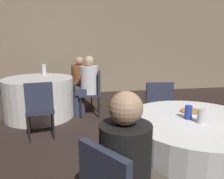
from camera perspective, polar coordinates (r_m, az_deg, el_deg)
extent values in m
cube|color=gray|center=(6.17, -0.98, 12.28)|extent=(16.00, 0.06, 2.80)
cylinder|color=white|center=(2.26, 20.18, -16.22)|extent=(1.24, 1.24, 0.75)
cylinder|color=white|center=(4.40, -18.47, -2.00)|extent=(1.29, 1.29, 0.75)
cube|color=#2D3347|center=(3.04, 13.02, -7.18)|extent=(0.43, 0.43, 0.04)
cube|color=#2D3347|center=(3.14, 12.27, -2.06)|extent=(0.38, 0.08, 0.43)
cylinder|color=black|center=(3.03, 16.90, -12.02)|extent=(0.03, 0.03, 0.40)
cylinder|color=black|center=(2.93, 10.54, -12.55)|extent=(0.03, 0.03, 0.40)
cylinder|color=black|center=(3.33, 14.80, -9.65)|extent=(0.03, 0.03, 0.40)
cylinder|color=black|center=(3.23, 9.00, -10.03)|extent=(0.03, 0.03, 0.40)
cube|color=#2D3347|center=(4.26, -5.81, -1.21)|extent=(0.43, 0.43, 0.04)
cube|color=#2D3347|center=(4.21, -3.43, 1.92)|extent=(0.08, 0.38, 0.43)
cylinder|color=black|center=(4.16, -8.14, -4.78)|extent=(0.03, 0.03, 0.40)
cylinder|color=black|center=(4.49, -7.88, -3.48)|extent=(0.03, 0.03, 0.40)
cylinder|color=black|center=(4.15, -3.44, -4.71)|extent=(0.03, 0.03, 0.40)
cylinder|color=black|center=(4.48, -3.53, -3.42)|extent=(0.03, 0.03, 0.40)
cube|color=#2D3347|center=(4.87, -8.26, 0.47)|extent=(0.56, 0.56, 0.04)
cube|color=#2D3347|center=(4.93, -6.65, 3.44)|extent=(0.26, 0.34, 0.43)
cylinder|color=black|center=(4.69, -8.64, -2.80)|extent=(0.03, 0.03, 0.40)
cylinder|color=black|center=(4.96, -10.92, -2.03)|extent=(0.03, 0.03, 0.40)
cylinder|color=black|center=(4.88, -5.39, -2.08)|extent=(0.03, 0.03, 0.40)
cylinder|color=black|center=(5.15, -7.76, -1.38)|extent=(0.03, 0.03, 0.40)
cube|color=#2D3347|center=(3.46, -18.27, -5.10)|extent=(0.46, 0.46, 0.04)
cube|color=#2D3347|center=(3.22, -18.50, -2.07)|extent=(0.38, 0.11, 0.43)
cylinder|color=black|center=(3.69, -20.74, -7.80)|extent=(0.03, 0.03, 0.40)
cylinder|color=black|center=(3.69, -15.43, -7.42)|extent=(0.03, 0.03, 0.40)
cylinder|color=black|center=(3.37, -20.88, -9.75)|extent=(0.03, 0.03, 0.40)
cylinder|color=black|center=(3.37, -15.03, -9.33)|extent=(0.03, 0.03, 0.40)
cylinder|color=black|center=(1.41, 3.44, -18.97)|extent=(0.32, 0.32, 0.52)
sphere|color=tan|center=(1.26, 3.66, -4.90)|extent=(0.20, 0.20, 0.20)
cylinder|color=#4C4238|center=(4.79, -10.31, -2.28)|extent=(0.24, 0.24, 0.44)
cube|color=#4C4238|center=(4.79, -9.35, 1.10)|extent=(0.46, 0.47, 0.12)
cylinder|color=brown|center=(4.82, -8.36, 3.52)|extent=(0.37, 0.37, 0.48)
sphere|color=tan|center=(4.78, -8.49, 7.43)|extent=(0.18, 0.18, 0.18)
cylinder|color=#33384C|center=(4.32, -8.67, -3.86)|extent=(0.24, 0.24, 0.44)
cube|color=#33384C|center=(4.25, -7.32, -0.32)|extent=(0.35, 0.35, 0.12)
cylinder|color=white|center=(4.20, -5.90, 2.55)|extent=(0.34, 0.34, 0.53)
sphere|color=#DBB293|center=(4.15, -6.01, 7.45)|extent=(0.19, 0.19, 0.19)
cylinder|color=white|center=(2.29, 19.91, -5.55)|extent=(0.22, 0.22, 0.01)
cylinder|color=orange|center=(2.28, 19.93, -5.33)|extent=(0.20, 0.20, 0.01)
cylinder|color=silver|center=(2.01, 22.26, -6.49)|extent=(0.07, 0.07, 0.12)
cylinder|color=#1E38A5|center=(2.08, 19.31, -5.64)|extent=(0.07, 0.07, 0.12)
cylinder|color=silver|center=(4.65, -17.32, 4.97)|extent=(0.09, 0.09, 0.22)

